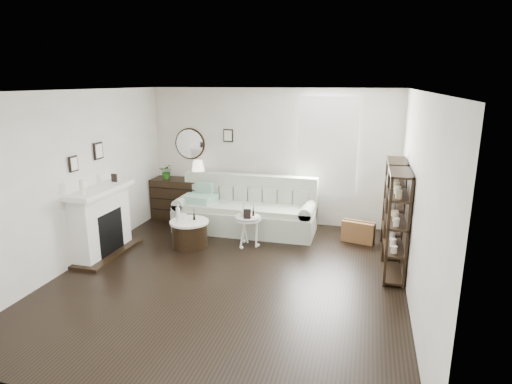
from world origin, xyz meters
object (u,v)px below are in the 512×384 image
(dresser, at_px, (183,199))
(pedestal_table, at_px, (248,219))
(sofa, at_px, (246,213))
(drum_table, at_px, (190,233))

(dresser, distance_m, pedestal_table, 2.15)
(sofa, xyz_separation_m, pedestal_table, (0.28, -0.84, 0.16))
(sofa, distance_m, drum_table, 1.31)
(pedestal_table, bearing_deg, drum_table, -165.58)
(dresser, height_order, drum_table, dresser)
(drum_table, bearing_deg, sofa, 56.81)
(sofa, relative_size, dresser, 2.13)
(sofa, height_order, pedestal_table, sofa)
(pedestal_table, bearing_deg, dresser, 145.35)
(drum_table, height_order, pedestal_table, pedestal_table)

